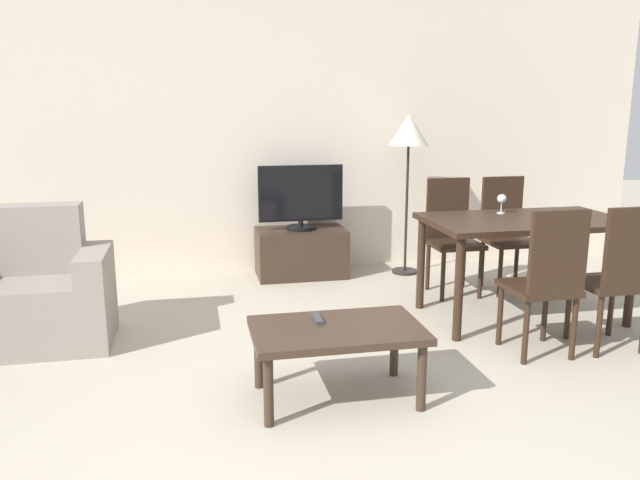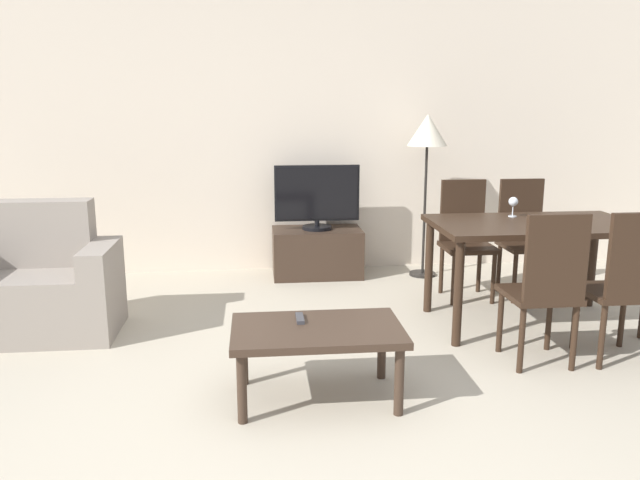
{
  "view_description": "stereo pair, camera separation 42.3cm",
  "coord_description": "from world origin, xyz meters",
  "px_view_note": "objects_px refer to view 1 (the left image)",
  "views": [
    {
      "loc": [
        -0.58,
        -2.34,
        1.56
      ],
      "look_at": [
        0.27,
        1.71,
        0.65
      ],
      "focal_mm": 35.0,
      "sensor_mm": 36.0,
      "label": 1
    },
    {
      "loc": [
        -0.16,
        -2.41,
        1.56
      ],
      "look_at": [
        0.27,
        1.71,
        0.65
      ],
      "focal_mm": 35.0,
      "sensor_mm": 36.0,
      "label": 2
    }
  ],
  "objects_px": {
    "dining_table": "(525,230)",
    "dining_chair_near_right": "(619,273)",
    "coffee_table": "(337,336)",
    "floor_lamp": "(409,137)",
    "armchair": "(26,297)",
    "tv_stand": "(301,253)",
    "dining_chair_far_left": "(451,231)",
    "tv": "(301,197)",
    "dining_chair_far": "(506,229)",
    "dining_chair_near": "(547,277)",
    "remote_primary": "(317,319)",
    "wine_glass_left": "(502,200)"
  },
  "relations": [
    {
      "from": "tv_stand",
      "to": "dining_chair_near_right",
      "type": "distance_m",
      "value": 2.74
    },
    {
      "from": "armchair",
      "to": "dining_chair_near",
      "type": "height_order",
      "value": "dining_chair_near"
    },
    {
      "from": "coffee_table",
      "to": "floor_lamp",
      "type": "xyz_separation_m",
      "value": [
        1.22,
        2.36,
        0.91
      ]
    },
    {
      "from": "armchair",
      "to": "dining_table",
      "type": "xyz_separation_m",
      "value": [
        3.44,
        -0.17,
        0.33
      ]
    },
    {
      "from": "tv_stand",
      "to": "remote_primary",
      "type": "distance_m",
      "value": 2.37
    },
    {
      "from": "armchair",
      "to": "tv",
      "type": "xyz_separation_m",
      "value": [
        2.05,
        1.28,
        0.41
      ]
    },
    {
      "from": "dining_table",
      "to": "dining_chair_far",
      "type": "height_order",
      "value": "dining_chair_far"
    },
    {
      "from": "coffee_table",
      "to": "dining_chair_near",
      "type": "height_order",
      "value": "dining_chair_near"
    },
    {
      "from": "dining_chair_near",
      "to": "dining_chair_far_left",
      "type": "xyz_separation_m",
      "value": [
        0.0,
        1.44,
        0.0
      ]
    },
    {
      "from": "coffee_table",
      "to": "floor_lamp",
      "type": "height_order",
      "value": "floor_lamp"
    },
    {
      "from": "dining_table",
      "to": "dining_chair_near_right",
      "type": "bearing_deg",
      "value": -70.98
    },
    {
      "from": "coffee_table",
      "to": "dining_chair_near_right",
      "type": "height_order",
      "value": "dining_chair_near_right"
    },
    {
      "from": "armchair",
      "to": "remote_primary",
      "type": "xyz_separation_m",
      "value": [
        1.72,
        -1.06,
        0.09
      ]
    },
    {
      "from": "dining_table",
      "to": "dining_chair_far",
      "type": "relative_size",
      "value": 1.49
    },
    {
      "from": "tv_stand",
      "to": "floor_lamp",
      "type": "xyz_separation_m",
      "value": [
        0.97,
        -0.1,
        1.05
      ]
    },
    {
      "from": "dining_chair_near",
      "to": "wine_glass_left",
      "type": "bearing_deg",
      "value": 79.59
    },
    {
      "from": "tv",
      "to": "floor_lamp",
      "type": "bearing_deg",
      "value": -5.48
    },
    {
      "from": "armchair",
      "to": "dining_chair_near_right",
      "type": "relative_size",
      "value": 1.12
    },
    {
      "from": "dining_chair_far_left",
      "to": "wine_glass_left",
      "type": "relative_size",
      "value": 6.52
    },
    {
      "from": "tv",
      "to": "dining_table",
      "type": "height_order",
      "value": "tv"
    },
    {
      "from": "tv",
      "to": "floor_lamp",
      "type": "height_order",
      "value": "floor_lamp"
    },
    {
      "from": "dining_chair_far",
      "to": "dining_table",
      "type": "bearing_deg",
      "value": -109.02
    },
    {
      "from": "tv",
      "to": "dining_chair_near_right",
      "type": "relative_size",
      "value": 0.81
    },
    {
      "from": "armchair",
      "to": "floor_lamp",
      "type": "distance_m",
      "value": 3.38
    },
    {
      "from": "tv_stand",
      "to": "dining_table",
      "type": "distance_m",
      "value": 2.06
    },
    {
      "from": "dining_table",
      "to": "floor_lamp",
      "type": "bearing_deg",
      "value": 107.07
    },
    {
      "from": "coffee_table",
      "to": "dining_chair_near",
      "type": "relative_size",
      "value": 0.95
    },
    {
      "from": "armchair",
      "to": "remote_primary",
      "type": "distance_m",
      "value": 2.02
    },
    {
      "from": "dining_table",
      "to": "armchair",
      "type": "bearing_deg",
      "value": 177.18
    },
    {
      "from": "dining_chair_far",
      "to": "dining_chair_far_left",
      "type": "relative_size",
      "value": 1.0
    },
    {
      "from": "tv_stand",
      "to": "dining_chair_far_left",
      "type": "distance_m",
      "value": 1.39
    },
    {
      "from": "armchair",
      "to": "dining_chair_near",
      "type": "distance_m",
      "value": 3.32
    },
    {
      "from": "dining_chair_near_right",
      "to": "remote_primary",
      "type": "distance_m",
      "value": 1.97
    },
    {
      "from": "tv",
      "to": "dining_table",
      "type": "bearing_deg",
      "value": -46.23
    },
    {
      "from": "coffee_table",
      "to": "dining_chair_far",
      "type": "xyz_separation_m",
      "value": [
        1.88,
        1.73,
        0.16
      ]
    },
    {
      "from": "dining_chair_near",
      "to": "dining_chair_far",
      "type": "xyz_separation_m",
      "value": [
        0.5,
        1.44,
        0.0
      ]
    },
    {
      "from": "remote_primary",
      "to": "dining_chair_near_right",
      "type": "bearing_deg",
      "value": 4.87
    },
    {
      "from": "tv_stand",
      "to": "wine_glass_left",
      "type": "distance_m",
      "value": 1.91
    },
    {
      "from": "dining_chair_far_left",
      "to": "tv",
      "type": "bearing_deg",
      "value": 147.41
    },
    {
      "from": "tv",
      "to": "dining_table",
      "type": "xyz_separation_m",
      "value": [
        1.39,
        -1.45,
        -0.07
      ]
    },
    {
      "from": "armchair",
      "to": "dining_chair_far_left",
      "type": "bearing_deg",
      "value": 9.81
    },
    {
      "from": "armchair",
      "to": "dining_chair_far_left",
      "type": "relative_size",
      "value": 1.12
    },
    {
      "from": "armchair",
      "to": "wine_glass_left",
      "type": "relative_size",
      "value": 7.29
    },
    {
      "from": "tv",
      "to": "dining_chair_near_right",
      "type": "height_order",
      "value": "tv"
    },
    {
      "from": "dining_chair_far_left",
      "to": "dining_chair_far",
      "type": "bearing_deg",
      "value": 0.0
    },
    {
      "from": "dining_chair_near_right",
      "to": "floor_lamp",
      "type": "relative_size",
      "value": 0.65
    },
    {
      "from": "dining_chair_far_left",
      "to": "remote_primary",
      "type": "bearing_deg",
      "value": -132.35
    },
    {
      "from": "dining_chair_far",
      "to": "wine_glass_left",
      "type": "bearing_deg",
      "value": -123.06
    },
    {
      "from": "tv_stand",
      "to": "coffee_table",
      "type": "xyz_separation_m",
      "value": [
        -0.24,
        -2.46,
        0.14
      ]
    },
    {
      "from": "armchair",
      "to": "tv_stand",
      "type": "relative_size",
      "value": 1.32
    }
  ]
}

